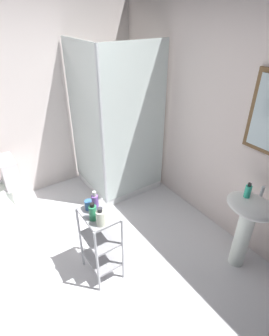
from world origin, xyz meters
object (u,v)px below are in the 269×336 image
lotion_bottle_white (101,218)px  conditioner_bottle_purple (95,204)px  hand_soap_bottle (248,191)px  rinse_cup (89,205)px  body_wash_bottle_green (93,212)px  pedestal_sink (247,220)px  toilet (0,194)px  storage_cart (101,239)px  shower_stall (115,159)px

lotion_bottle_white → conditioner_bottle_purple: (-0.16, 0.03, 0.02)m
hand_soap_bottle → rinse_cup: hand_soap_bottle is taller
rinse_cup → hand_soap_bottle: bearing=59.4°
rinse_cup → conditioner_bottle_purple: bearing=18.6°
hand_soap_bottle → conditioner_bottle_purple: (-0.64, -1.20, -0.04)m
lotion_bottle_white → body_wash_bottle_green: (-0.10, -0.02, -0.00)m
pedestal_sink → hand_soap_bottle: size_ratio=5.50×
toilet → storage_cart: (1.46, 0.62, 0.12)m
hand_soap_bottle → shower_stall: bearing=-169.7°
hand_soap_bottle → rinse_cup: bearing=-120.6°
shower_stall → conditioner_bottle_purple: 1.51m
pedestal_sink → conditioner_bottle_purple: bearing=-120.4°
storage_cart → lotion_bottle_white: (0.13, -0.04, 0.38)m
shower_stall → body_wash_bottle_green: size_ratio=11.91×
lotion_bottle_white → conditioner_bottle_purple: 0.17m
storage_cart → lotion_bottle_white: 0.40m
pedestal_sink → storage_cart: bearing=-119.5°
shower_stall → conditioner_bottle_purple: (1.17, -0.87, 0.37)m
storage_cart → conditioner_bottle_purple: conditioner_bottle_purple is taller
pedestal_sink → rinse_cup: size_ratio=9.21×
shower_stall → hand_soap_bottle: shower_stall is taller
hand_soap_bottle → lotion_bottle_white: (-0.48, -1.24, -0.06)m
lotion_bottle_white → rinse_cup: size_ratio=1.98×
hand_soap_bottle → pedestal_sink: bearing=4.6°
hand_soap_bottle → conditioner_bottle_purple: conditioner_bottle_purple is taller
shower_stall → pedestal_sink: bearing=10.1°
toilet → hand_soap_bottle: (2.07, 1.82, 0.56)m
shower_stall → rinse_cup: size_ratio=22.74×
shower_stall → pedestal_sink: shower_stall is taller
shower_stall → body_wash_bottle_green: 1.58m
shower_stall → storage_cart: (1.20, -0.87, -0.03)m
storage_cart → lotion_bottle_white: lotion_bottle_white is taller
toilet → shower_stall: bearing=80.2°
hand_soap_bottle → lotion_bottle_white: size_ratio=0.85×
shower_stall → rinse_cup: (1.09, -0.90, 0.32)m
toilet → storage_cart: 1.59m
pedestal_sink → toilet: 2.82m
toilet → rinse_cup: bearing=23.7°
lotion_bottle_white → body_wash_bottle_green: 0.10m
toilet → hand_soap_bottle: hand_soap_bottle is taller
toilet → lotion_bottle_white: 1.76m
toilet → body_wash_bottle_green: (1.49, 0.56, 0.50)m
conditioner_bottle_purple → shower_stall: bearing=143.3°
body_wash_bottle_green → toilet: bearing=-159.4°
toilet → storage_cart: toilet is taller
toilet → conditioner_bottle_purple: (1.43, 0.62, 0.52)m
toilet → rinse_cup: rinse_cup is taller
pedestal_sink → conditioner_bottle_purple: size_ratio=3.58×
pedestal_sink → storage_cart: (-0.68, -1.20, -0.14)m
pedestal_sink → toilet: size_ratio=1.07×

